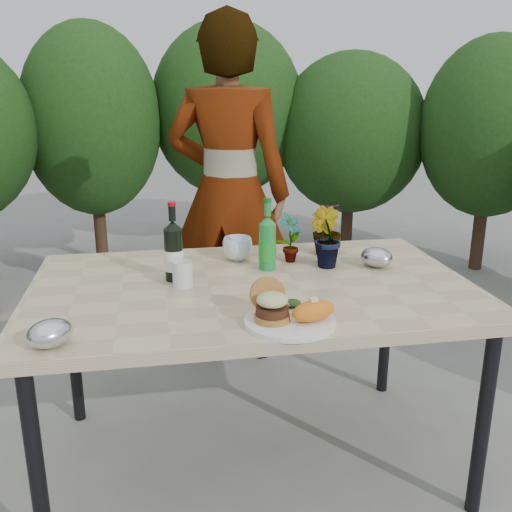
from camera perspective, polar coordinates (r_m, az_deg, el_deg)
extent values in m
plane|color=slate|center=(2.44, -0.35, -19.56)|extent=(80.00, 80.00, 0.00)
cube|color=tan|center=(2.09, -0.38, -3.30)|extent=(1.60, 1.00, 0.04)
cylinder|color=black|center=(1.91, -21.10, -19.45)|extent=(0.05, 0.05, 0.71)
cylinder|color=black|center=(2.15, 21.77, -15.21)|extent=(0.05, 0.05, 0.71)
cylinder|color=black|center=(2.63, -17.84, -8.63)|extent=(0.05, 0.05, 0.71)
cylinder|color=black|center=(2.80, 12.90, -6.56)|extent=(0.05, 0.05, 0.71)
cylinder|color=#382316|center=(4.92, -15.22, 1.76)|extent=(0.10, 0.10, 0.42)
ellipsoid|color=#1F4316|center=(4.77, -16.13, 12.91)|extent=(1.08, 1.08, 1.49)
cylinder|color=#382316|center=(5.12, -2.72, 3.40)|extent=(0.10, 0.10, 0.50)
ellipsoid|color=#1F4316|center=(4.98, -2.88, 14.41)|extent=(1.28, 1.28, 1.46)
cylinder|color=#382316|center=(5.07, 9.02, 2.38)|extent=(0.10, 0.10, 0.38)
ellipsoid|color=#1F4316|center=(4.93, 9.49, 12.01)|extent=(1.25, 1.25, 1.33)
cylinder|color=#382316|center=(4.92, 21.29, 1.30)|extent=(0.10, 0.10, 0.44)
ellipsoid|color=#1F4316|center=(4.77, 22.47, 11.78)|extent=(1.07, 1.07, 1.36)
cylinder|color=white|center=(1.75, 3.40, -6.56)|extent=(0.28, 0.28, 0.01)
cylinder|color=#B7722D|center=(1.73, 1.63, -6.16)|extent=(0.11, 0.11, 0.02)
cylinder|color=#472314|center=(1.72, 1.63, -5.47)|extent=(0.10, 0.10, 0.02)
ellipsoid|color=beige|center=(1.71, 1.64, -4.41)|extent=(0.10, 0.10, 0.04)
cylinder|color=#B7722D|center=(1.78, 1.15, -3.86)|extent=(0.11, 0.06, 0.11)
ellipsoid|color=orange|center=(1.73, 5.77, -5.47)|extent=(0.17, 0.12, 0.06)
ellipsoid|color=olive|center=(1.82, 2.76, -4.88)|extent=(0.04, 0.04, 0.02)
ellipsoid|color=#193814|center=(1.83, 3.64, -4.73)|extent=(0.06, 0.04, 0.03)
cylinder|color=black|center=(2.12, -8.22, 0.11)|extent=(0.07, 0.07, 0.19)
cylinder|color=white|center=(2.12, -8.20, -0.39)|extent=(0.07, 0.07, 0.08)
cone|color=black|center=(2.09, -8.35, 3.07)|extent=(0.07, 0.07, 0.03)
cylinder|color=black|center=(2.08, -8.40, 4.23)|extent=(0.03, 0.03, 0.06)
cylinder|color=maroon|center=(2.07, -8.44, 5.16)|extent=(0.03, 0.03, 0.01)
cylinder|color=#17812E|center=(2.22, 1.15, 0.94)|extent=(0.07, 0.07, 0.18)
cylinder|color=#198C26|center=(2.23, 1.14, 0.49)|extent=(0.07, 0.07, 0.07)
cone|color=#17812E|center=(2.19, 1.16, 3.63)|extent=(0.07, 0.07, 0.03)
cylinder|color=#17812E|center=(2.18, 1.17, 4.73)|extent=(0.03, 0.03, 0.05)
cylinder|color=#0C5919|center=(2.18, 1.17, 5.61)|extent=(0.03, 0.03, 0.01)
cylinder|color=silver|center=(2.06, -7.37, -1.78)|extent=(0.07, 0.07, 0.09)
imported|color=#1F511B|center=(2.31, 3.46, 1.84)|extent=(0.13, 0.12, 0.20)
imported|color=#27591E|center=(2.27, 6.95, 1.87)|extent=(0.16, 0.17, 0.24)
imported|color=#29531C|center=(2.43, 7.09, 2.73)|extent=(0.15, 0.15, 0.22)
imported|color=white|center=(2.35, -1.86, 0.75)|extent=(0.14, 0.14, 0.10)
ellipsoid|color=silver|center=(1.69, -19.91, -7.28)|extent=(0.17, 0.17, 0.08)
ellipsoid|color=#B9BBC0|center=(2.31, 11.97, -0.13)|extent=(0.17, 0.17, 0.08)
imported|color=#A16C50|center=(3.01, -2.73, 6.30)|extent=(0.77, 0.64, 1.79)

